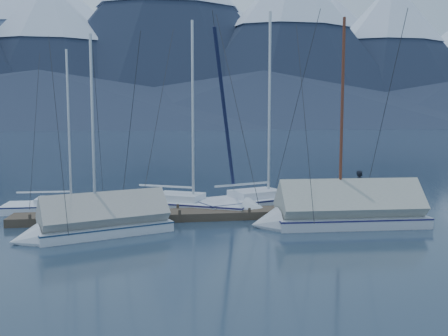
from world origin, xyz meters
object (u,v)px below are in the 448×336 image
(sailboat_open_right, at_px, (277,201))
(sailboat_open_mid, at_px, (203,208))
(person, at_px, (360,188))
(sailboat_covered_near, at_px, (336,214))
(sailboat_open_left, at_px, (81,208))
(sailboat_covered_far, at_px, (92,225))

(sailboat_open_right, bearing_deg, sailboat_open_mid, -162.86)
(person, bearing_deg, sailboat_open_mid, 103.48)
(sailboat_open_mid, xyz_separation_m, sailboat_covered_near, (5.01, -3.85, 0.29))
(sailboat_open_left, bearing_deg, sailboat_covered_near, -24.34)
(sailboat_open_mid, relative_size, sailboat_covered_near, 1.05)
(sailboat_open_mid, relative_size, sailboat_open_right, 0.93)
(sailboat_open_left, bearing_deg, sailboat_open_mid, -10.04)
(sailboat_covered_far, bearing_deg, sailboat_open_right, 31.71)
(sailboat_open_mid, bearing_deg, sailboat_open_right, 17.14)
(sailboat_open_left, xyz_separation_m, sailboat_covered_near, (10.75, -4.86, 0.31))
(sailboat_open_left, xyz_separation_m, sailboat_open_mid, (5.74, -1.02, 0.03))
(sailboat_open_mid, distance_m, person, 7.41)
(sailboat_open_right, height_order, sailboat_covered_near, sailboat_open_right)
(sailboat_covered_near, bearing_deg, sailboat_covered_far, -178.74)
(sailboat_open_left, relative_size, sailboat_covered_near, 0.90)
(sailboat_covered_near, xyz_separation_m, person, (2.24, 2.65, 0.68))
(sailboat_open_left, height_order, sailboat_covered_far, sailboat_open_left)
(person, bearing_deg, sailboat_covered_near, 162.70)
(sailboat_open_left, xyz_separation_m, sailboat_covered_far, (1.13, -5.07, 0.25))
(person, bearing_deg, sailboat_covered_far, 126.44)
(sailboat_open_right, xyz_separation_m, sailboat_covered_far, (-8.52, -5.27, 0.21))
(sailboat_covered_near, relative_size, person, 5.74)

